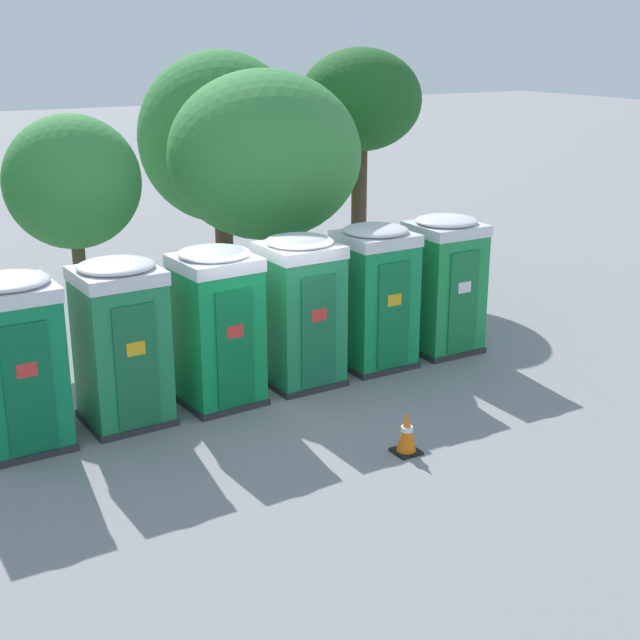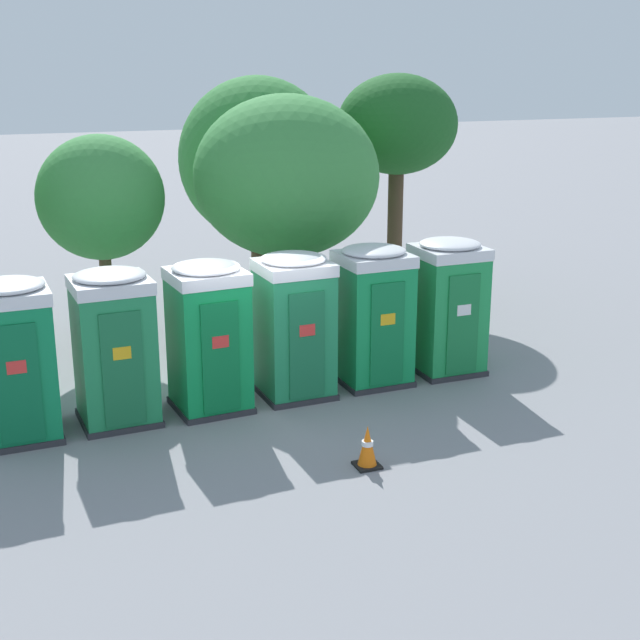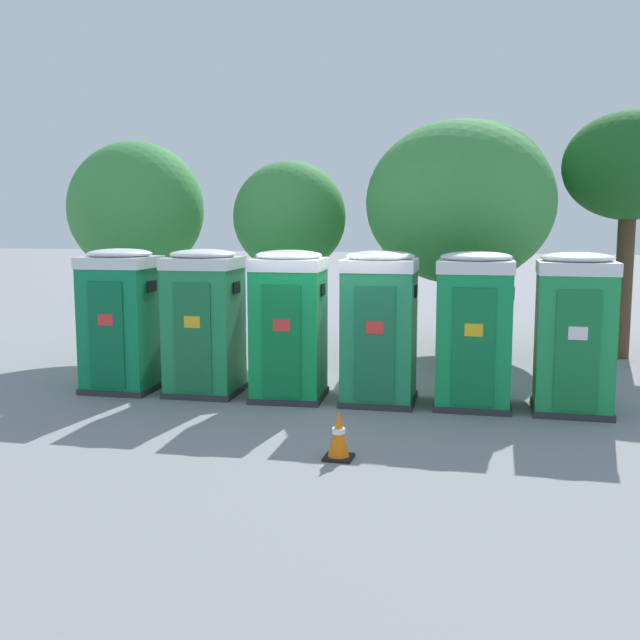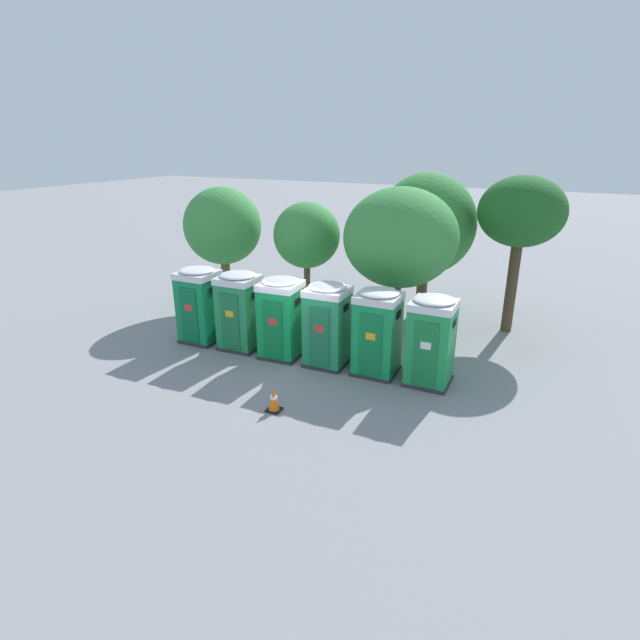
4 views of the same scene
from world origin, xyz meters
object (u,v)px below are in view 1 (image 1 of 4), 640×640
object	(u,v)px
portapotty_3	(300,310)
street_tree_1	(73,183)
portapotty_5	(444,283)
traffic_cone	(407,433)
portapotty_0	(16,362)
portapotty_1	(121,342)
portapotty_4	(375,296)
street_tree_2	(265,155)
portapotty_2	(217,326)
street_tree_3	(360,102)
street_tree_4	(221,138)

from	to	relation	value
portapotty_3	street_tree_1	distance (m)	4.91
portapotty_5	traffic_cone	world-z (taller)	portapotty_5
portapotty_0	portapotty_1	distance (m)	1.54
portapotty_4	traffic_cone	distance (m)	3.69
portapotty_1	street_tree_2	world-z (taller)	street_tree_2
portapotty_2	portapotty_4	bearing A→B (deg)	3.62
portapotty_5	portapotty_1	bearing A→B (deg)	-177.81
street_tree_2	street_tree_1	bearing A→B (deg)	174.57
portapotty_4	street_tree_3	distance (m)	6.70
portapotty_4	portapotty_5	xyz separation A→B (m)	(1.54, 0.04, 0.00)
portapotty_0	street_tree_2	world-z (taller)	street_tree_2
portapotty_5	street_tree_4	distance (m)	6.43
portapotty_0	street_tree_2	distance (m)	7.02
portapotty_4	street_tree_2	bearing A→B (deg)	98.48
portapotty_3	street_tree_2	size ratio (longest dim) A/B	0.50
street_tree_3	street_tree_4	xyz separation A→B (m)	(-3.28, 0.52, -0.69)
portapotty_5	street_tree_2	bearing A→B (deg)	122.14
portapotty_0	portapotty_5	size ratio (longest dim) A/B	1.00
portapotty_3	portapotty_1	bearing A→B (deg)	-178.27
portapotty_0	traffic_cone	world-z (taller)	portapotty_0
portapotty_0	portapotty_5	xyz separation A→B (m)	(7.70, 0.33, 0.00)
portapotty_5	street_tree_1	xyz separation A→B (m)	(-5.72, 3.58, 1.81)
portapotty_3	street_tree_3	distance (m)	7.59
portapotty_4	portapotty_1	bearing A→B (deg)	-177.58
portapotty_3	street_tree_1	size ratio (longest dim) A/B	0.59
portapotty_0	portapotty_2	distance (m)	3.08
portapotty_4	portapotty_5	bearing A→B (deg)	1.49
portapotty_5	portapotty_3	bearing A→B (deg)	-177.35
portapotty_1	traffic_cone	distance (m)	4.43
portapotty_2	portapotty_1	bearing A→B (deg)	-179.97
street_tree_3	traffic_cone	size ratio (longest dim) A/B	8.40
portapotty_3	street_tree_2	xyz separation A→B (m)	(1.05, 3.37, 2.10)
portapotty_0	street_tree_3	bearing A→B (deg)	31.39
portapotty_0	portapotty_4	xyz separation A→B (m)	(6.16, 0.29, -0.00)
portapotty_0	street_tree_3	distance (m)	11.08
street_tree_2	portapotty_4	bearing A→B (deg)	-81.52
portapotty_2	traffic_cone	bearing A→B (deg)	-62.87
traffic_cone	street_tree_4	bearing A→B (deg)	82.27
portapotty_4	street_tree_1	distance (m)	5.82
street_tree_1	portapotty_4	bearing A→B (deg)	-40.88
street_tree_1	street_tree_3	bearing A→B (deg)	13.06
portapotty_2	portapotty_4	world-z (taller)	same
portapotty_1	portapotty_2	size ratio (longest dim) A/B	1.00
portapotty_1	street_tree_2	size ratio (longest dim) A/B	0.50
street_tree_2	street_tree_4	xyz separation A→B (m)	(0.18, 2.53, 0.08)
portapotty_1	traffic_cone	bearing A→B (deg)	-44.33
portapotty_0	portapotty_4	bearing A→B (deg)	2.73
portapotty_0	portapotty_2	xyz separation A→B (m)	(3.08, 0.10, 0.00)
street_tree_1	street_tree_2	world-z (taller)	street_tree_2
portapotty_5	traffic_cone	size ratio (longest dim) A/B	3.97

